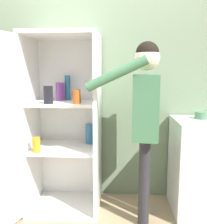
# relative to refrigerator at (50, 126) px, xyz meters

# --- Properties ---
(wall_back) EXTENTS (7.00, 0.06, 2.55)m
(wall_back) POSITION_rel_refrigerator_xyz_m (0.36, 0.44, 0.40)
(wall_back) COLOR gray
(wall_back) RESTS_ON ground_plane
(refrigerator) EXTENTS (0.96, 1.25, 1.74)m
(refrigerator) POSITION_rel_refrigerator_xyz_m (0.00, 0.00, 0.00)
(refrigerator) COLOR white
(refrigerator) RESTS_ON ground_plane
(person) EXTENTS (0.65, 0.52, 1.64)m
(person) POSITION_rel_refrigerator_xyz_m (0.89, -0.10, 0.18)
(person) COLOR #262628
(person) RESTS_ON ground_plane
(bowl) EXTENTS (0.15, 0.15, 0.07)m
(bowl) POSITION_rel_refrigerator_xyz_m (1.47, 0.17, 0.09)
(bowl) COLOR #517F5B
(bowl) RESTS_ON counter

